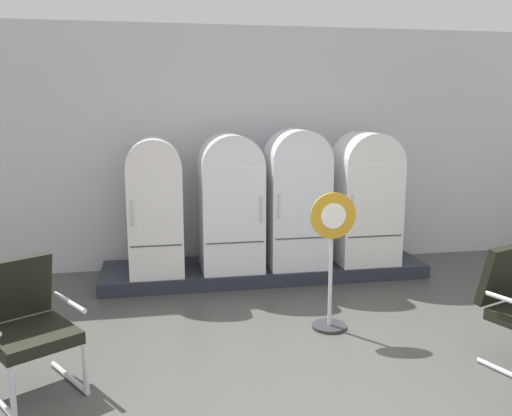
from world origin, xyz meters
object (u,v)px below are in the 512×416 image
refrigerator_0 (155,202)px  refrigerator_3 (366,194)px  armchair_left (26,321)px  refrigerator_1 (230,198)px  refrigerator_2 (297,195)px  sign_stand (331,267)px

refrigerator_0 → refrigerator_3: size_ratio=0.97×
refrigerator_0 → armchair_left: size_ratio=1.60×
refrigerator_1 → refrigerator_2: (0.78, -0.04, 0.03)m
armchair_left → sign_stand: 2.59m
armchair_left → refrigerator_1: bearing=50.5°
refrigerator_2 → armchair_left: refrigerator_2 is taller
refrigerator_0 → refrigerator_1: size_ratio=0.98×
armchair_left → sign_stand: (2.52, 0.62, 0.08)m
refrigerator_3 → sign_stand: (-0.94, -1.57, -0.40)m
refrigerator_1 → armchair_left: size_ratio=1.64×
refrigerator_3 → armchair_left: size_ratio=1.65×
refrigerator_1 → sign_stand: 1.78m
sign_stand → refrigerator_2: bearing=87.2°
refrigerator_2 → refrigerator_3: refrigerator_2 is taller
refrigerator_1 → refrigerator_2: refrigerator_2 is taller
refrigerator_2 → sign_stand: 1.60m
refrigerator_1 → refrigerator_3: bearing=-0.5°
refrigerator_0 → armchair_left: refrigerator_0 is taller
refrigerator_2 → armchair_left: size_ratio=1.69×
refrigerator_0 → refrigerator_1: refrigerator_1 is taller
refrigerator_3 → sign_stand: refrigerator_3 is taller
refrigerator_3 → sign_stand: 1.87m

